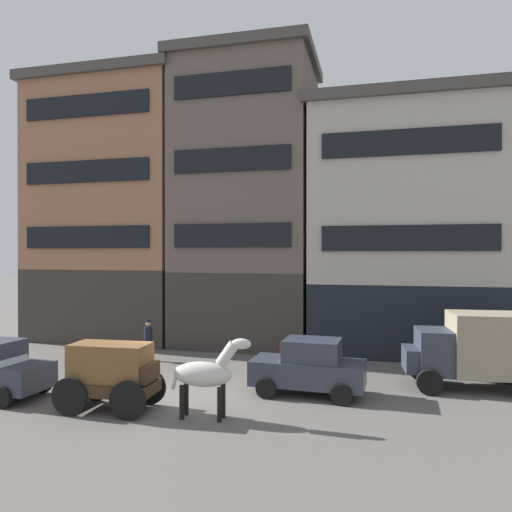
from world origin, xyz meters
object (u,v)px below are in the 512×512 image
at_px(delivery_truck_near, 476,348).
at_px(cargo_wagon, 112,372).
at_px(fire_hydrant_curbside, 282,351).
at_px(sedan_dark, 309,367).
at_px(pedestrian_officer, 148,338).
at_px(draft_horse, 206,374).

bearing_deg(delivery_truck_near, cargo_wagon, -155.65).
distance_m(cargo_wagon, fire_hydrant_curbside, 8.44).
bearing_deg(sedan_dark, pedestrian_officer, 156.24).
bearing_deg(pedestrian_officer, draft_horse, -51.69).
bearing_deg(delivery_truck_near, fire_hydrant_curbside, 160.04).
distance_m(draft_horse, sedan_dark, 3.91).
relative_size(cargo_wagon, sedan_dark, 0.79).
bearing_deg(fire_hydrant_curbside, cargo_wagon, -115.93).
bearing_deg(sedan_dark, delivery_truck_near, 19.74).
height_order(cargo_wagon, draft_horse, draft_horse).
bearing_deg(draft_horse, fire_hydrant_curbside, 84.50).
bearing_deg(fire_hydrant_curbside, delivery_truck_near, -19.96).
distance_m(delivery_truck_near, fire_hydrant_curbside, 7.76).
bearing_deg(sedan_dark, draft_horse, -130.07).
height_order(draft_horse, delivery_truck_near, delivery_truck_near).
bearing_deg(fire_hydrant_curbside, pedestrian_officer, -167.01).
xyz_separation_m(draft_horse, sedan_dark, (2.50, 2.98, -0.36)).
relative_size(cargo_wagon, fire_hydrant_curbside, 3.58).
xyz_separation_m(cargo_wagon, delivery_truck_near, (10.91, 4.94, 0.28)).
relative_size(draft_horse, pedestrian_officer, 1.31).
xyz_separation_m(cargo_wagon, fire_hydrant_curbside, (3.68, 7.56, -0.72)).
height_order(draft_horse, pedestrian_officer, draft_horse).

